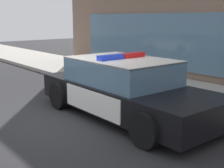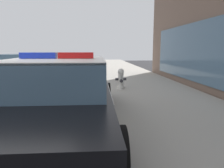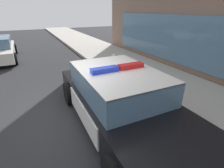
# 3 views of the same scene
# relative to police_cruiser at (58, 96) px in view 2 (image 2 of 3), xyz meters

# --- Properties ---
(ground) EXTENTS (48.00, 48.00, 0.00)m
(ground) POSITION_rel_police_cruiser_xyz_m (-0.98, -1.03, -0.68)
(ground) COLOR #262628
(sidewalk) EXTENTS (48.00, 3.20, 0.15)m
(sidewalk) POSITION_rel_police_cruiser_xyz_m (-0.98, 2.68, -0.60)
(sidewalk) COLOR #A39E93
(sidewalk) RESTS_ON ground
(police_cruiser) EXTENTS (4.84, 2.20, 1.49)m
(police_cruiser) POSITION_rel_police_cruiser_xyz_m (0.00, 0.00, 0.00)
(police_cruiser) COLOR black
(police_cruiser) RESTS_ON ground
(fire_hydrant) EXTENTS (0.34, 0.39, 0.73)m
(fire_hydrant) POSITION_rel_police_cruiser_xyz_m (-3.47, 1.63, -0.18)
(fire_hydrant) COLOR silver
(fire_hydrant) RESTS_ON sidewalk
(car_far_lane) EXTENTS (4.28, 2.06, 1.29)m
(car_far_lane) POSITION_rel_police_cruiser_xyz_m (-8.26, -3.43, -0.05)
(car_far_lane) COLOR silver
(car_far_lane) RESTS_ON ground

